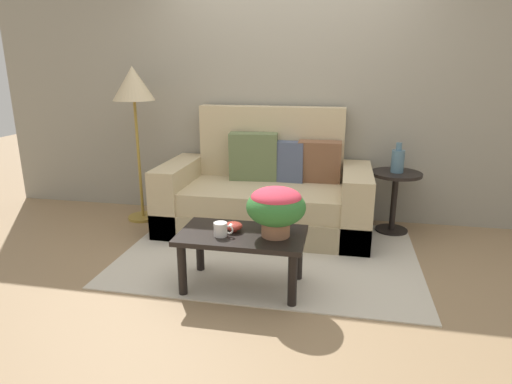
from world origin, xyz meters
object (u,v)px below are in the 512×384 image
Objects in this scene: potted_plant at (276,206)px; coffee_mug at (221,229)px; side_table at (395,191)px; couch at (266,195)px; snack_bowl at (233,226)px; floor_lamp at (134,92)px; table_vase at (398,160)px; coffee_table at (242,243)px.

potted_plant is 0.41m from coffee_mug.
potted_plant reaches higher than side_table.
couch reaches higher than potted_plant.
potted_plant is 0.36m from snack_bowl.
side_table is (1.21, 0.14, 0.06)m from couch.
floor_lamp is at bearing 136.88° from snack_bowl.
snack_bowl is 1.84m from table_vase.
floor_lamp is at bearing -177.25° from table_vase.
floor_lamp is at bearing 137.74° from coffee_table.
coffee_table is 6.82× the size of snack_bowl.
floor_lamp reaches higher than coffee_mug.
couch is at bearing 91.93° from coffee_table.
couch reaches higher than coffee_mug.
potted_plant is 2.93× the size of coffee_mug.
coffee_table is 1.80m from side_table.
floor_lamp is 3.80× the size of potted_plant.
floor_lamp is at bearing 133.09° from coffee_mug.
table_vase reaches higher than coffee_mug.
coffee_mug is (-0.09, -1.30, 0.12)m from couch.
potted_plant is at bearing -37.76° from floor_lamp.
floor_lamp is (-1.33, 0.02, 0.96)m from couch.
couch is 1.64m from floor_lamp.
floor_lamp is 1.99m from coffee_mug.
side_table is 1.45× the size of potted_plant.
snack_bowl is (0.06, 0.11, -0.01)m from coffee_mug.
table_vase is at bearing 6.84° from couch.
table_vase is at bearing 44.11° from side_table.
coffee_table is 0.57× the size of floor_lamp.
table_vase reaches higher than side_table.
couch is 14.15× the size of coffee_mug.
table_vase is at bearing 55.62° from potted_plant.
floor_lamp is 2.14m from potted_plant.
side_table is 1.95m from coffee_mug.
coffee_mug is 1.07× the size of snack_bowl.
couch is at bearing 88.65° from snack_bowl.
snack_bowl is (-0.07, 0.03, 0.11)m from coffee_table.
potted_plant reaches higher than coffee_mug.
snack_bowl is at bearing 59.20° from coffee_mug.
floor_lamp is 5.55× the size of table_vase.
couch is 1.20m from snack_bowl.
table_vase reaches higher than snack_bowl.
table_vase is at bearing 2.75° from floor_lamp.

